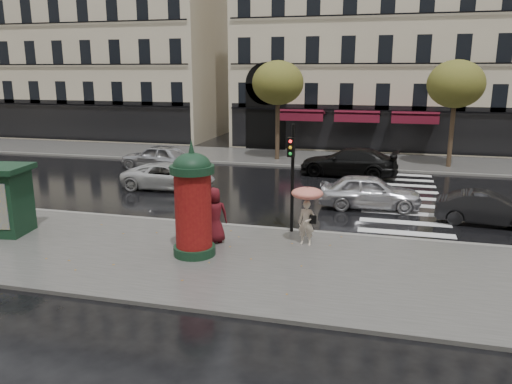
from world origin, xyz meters
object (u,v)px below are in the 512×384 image
(car_silver, at_px, (370,192))
(car_black, at_px, (349,162))
(traffic_light, at_px, (292,168))
(woman_red, at_px, (204,219))
(newsstand, at_px, (1,199))
(morris_column, at_px, (193,201))
(man_burgundy, at_px, (214,215))
(car_darkgrey, at_px, (488,209))
(car_white, at_px, (169,176))
(car_far_silver, at_px, (157,157))
(woman_umbrella, at_px, (307,206))

(car_silver, xyz_separation_m, car_black, (-1.43, 6.83, 0.05))
(traffic_light, xyz_separation_m, car_black, (1.27, 11.38, -1.74))
(woman_red, height_order, newsstand, newsstand)
(woman_red, distance_m, traffic_light, 3.70)
(car_silver, bearing_deg, morris_column, 140.65)
(man_burgundy, bearing_deg, car_darkgrey, 178.99)
(car_darkgrey, relative_size, car_black, 0.70)
(woman_red, distance_m, car_white, 9.11)
(man_burgundy, relative_size, car_white, 0.41)
(man_burgundy, distance_m, car_far_silver, 14.60)
(morris_column, bearing_deg, car_darkgrey, 32.44)
(woman_red, bearing_deg, car_silver, -129.66)
(woman_red, bearing_deg, newsstand, 6.23)
(man_burgundy, bearing_deg, woman_umbrella, 161.87)
(morris_column, xyz_separation_m, car_far_silver, (-7.72, 13.53, -1.16))
(traffic_light, xyz_separation_m, car_silver, (2.70, 4.55, -1.80))
(morris_column, height_order, newsstand, morris_column)
(morris_column, relative_size, car_far_silver, 0.83)
(car_black, height_order, car_far_silver, car_black)
(woman_red, distance_m, newsstand, 7.65)
(morris_column, relative_size, traffic_light, 0.95)
(traffic_light, distance_m, car_darkgrey, 8.25)
(morris_column, relative_size, car_darkgrey, 0.96)
(woman_red, xyz_separation_m, newsstand, (-7.59, -0.82, 0.42))
(car_white, bearing_deg, car_silver, -99.92)
(woman_umbrella, distance_m, man_burgundy, 3.24)
(morris_column, distance_m, newsstand, 7.69)
(traffic_light, bearing_deg, car_black, 83.64)
(car_white, bearing_deg, man_burgundy, -149.11)
(morris_column, bearing_deg, car_white, 118.66)
(car_darkgrey, xyz_separation_m, car_far_silver, (-17.71, 7.18, 0.13))
(morris_column, relative_size, car_silver, 0.85)
(woman_red, bearing_deg, man_burgundy, -152.55)
(car_silver, relative_size, car_far_silver, 0.97)
(woman_umbrella, bearing_deg, car_silver, 71.46)
(woman_umbrella, xyz_separation_m, traffic_light, (-0.77, 1.23, 1.06))
(car_darkgrey, height_order, car_far_silver, car_far_silver)
(man_burgundy, bearing_deg, traffic_light, -171.43)
(woman_umbrella, height_order, car_black, woman_umbrella)
(woman_red, relative_size, car_silver, 0.40)
(car_white, bearing_deg, newsstand, 158.74)
(woman_umbrella, height_order, morris_column, morris_column)
(woman_red, bearing_deg, car_darkgrey, -152.50)
(traffic_light, xyz_separation_m, newsstand, (-10.31, -2.79, -1.13))
(car_black, bearing_deg, traffic_light, 0.39)
(car_silver, distance_m, car_darkgrey, 4.82)
(woman_red, xyz_separation_m, morris_column, (0.08, -1.13, 0.93))
(car_darkgrey, bearing_deg, traffic_light, 119.73)
(car_silver, height_order, car_white, car_silver)
(morris_column, bearing_deg, traffic_light, 49.57)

